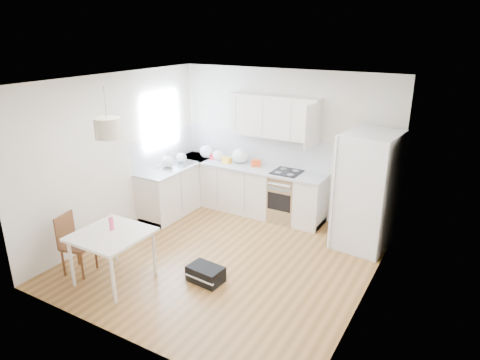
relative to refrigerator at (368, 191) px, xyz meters
The scene contains 29 objects.
floor 2.49m from the refrigerator, 137.88° to the right, with size 4.20×4.20×0.00m, color brown.
ceiling 2.91m from the refrigerator, 137.88° to the right, with size 4.20×4.20×0.00m, color white.
wall_back 1.85m from the refrigerator, 162.21° to the left, with size 4.20×4.20×0.00m, color beige.
wall_left 4.14m from the refrigerator, 157.88° to the right, with size 4.20×4.20×0.00m, color beige.
wall_right 1.65m from the refrigerator, 76.02° to the right, with size 4.20×4.20×0.00m, color beige.
window_glassblock 3.91m from the refrigerator, behind, with size 0.02×1.00×1.00m, color #BFE0F9.
cabinets_back 2.38m from the refrigerator, behind, with size 3.00×0.60×0.88m, color silver.
cabinets_left 3.57m from the refrigerator, behind, with size 0.60×1.80×0.88m, color silver.
counter_back 2.33m from the refrigerator, behind, with size 3.02×0.64×0.04m, color #ACAEB1.
counter_left 3.53m from the refrigerator, behind, with size 0.64×1.82×0.04m, color #ACAEB1.
backsplash_back 2.39m from the refrigerator, 166.77° to the left, with size 3.00×0.01×0.58m, color white.
backsplash_left 3.83m from the refrigerator, behind, with size 0.01×1.80×0.58m, color white.
upper_cabinets 2.12m from the refrigerator, 168.18° to the left, with size 1.70×0.32×0.75m, color silver.
range_oven 1.61m from the refrigerator, behind, with size 0.50×0.61×0.88m, color #BABDBF, non-canonical shape.
sink 3.54m from the refrigerator, behind, with size 0.50×0.80×0.16m, color #BABDBF, non-canonical shape.
refrigerator is the anchor object (origin of this frame).
dining_table 3.94m from the refrigerator, 134.30° to the right, with size 0.94×0.94×0.73m.
dining_chair 4.46m from the refrigerator, 139.01° to the right, with size 0.37×0.37×0.89m, color #452514, non-canonical shape.
drink_bottle 3.91m from the refrigerator, 135.84° to the right, with size 0.07×0.07×0.23m, color #EF4280.
gym_bag 2.86m from the refrigerator, 126.51° to the right, with size 0.49×0.32×0.23m, color black.
pendant_lamp 4.02m from the refrigerator, 134.35° to the right, with size 0.33×0.33×0.26m, color #B9AE8F.
grocery_bag_a 3.29m from the refrigerator, behind, with size 0.29×0.24×0.26m, color white.
grocery_bag_b 2.99m from the refrigerator, behind, with size 0.23×0.20×0.21m, color white.
grocery_bag_c 2.54m from the refrigerator, behind, with size 0.32×0.27×0.28m, color white.
grocery_bag_d 3.53m from the refrigerator, behind, with size 0.21×0.18×0.19m, color white.
grocery_bag_e 3.62m from the refrigerator, behind, with size 0.23×0.19×0.21m, color white.
snack_orange 2.19m from the refrigerator, behind, with size 0.18×0.11×0.12m, color #D94213.
snack_yellow 2.75m from the refrigerator, behind, with size 0.17×0.10×0.11m, color yellow.
snack_red 3.13m from the refrigerator, behind, with size 0.15×0.09×0.10m, color red.
Camera 1 is at (3.10, -4.91, 3.36)m, focal length 32.00 mm.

